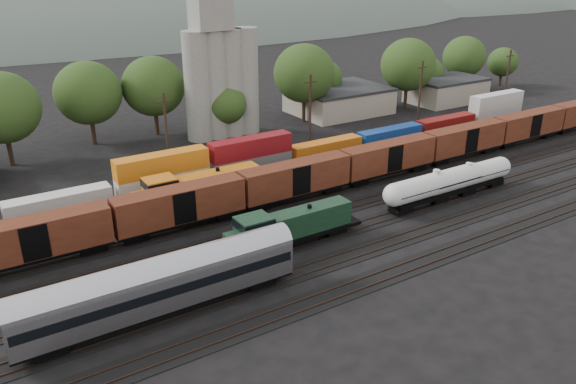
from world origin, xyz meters
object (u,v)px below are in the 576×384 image
passenger_coach (161,283)px  grain_silo (221,71)px  green_locomotive (287,227)px  orange_locomotive (196,188)px  tank_car_a (435,185)px

passenger_coach → grain_silo: 54.58m
green_locomotive → orange_locomotive: (-3.84, 15.00, 0.12)m
green_locomotive → orange_locomotive: orange_locomotive is taller
tank_car_a → orange_locomotive: bearing=149.7°
tank_car_a → orange_locomotive: orange_locomotive is taller
tank_car_a → grain_silo: 42.90m
passenger_coach → grain_silo: size_ratio=0.84×
green_locomotive → orange_locomotive: 15.48m
orange_locomotive → green_locomotive: bearing=-75.7°
green_locomotive → orange_locomotive: size_ratio=0.90×
grain_silo → tank_car_a: bearing=-77.4°
orange_locomotive → passenger_coach: bearing=-120.6°
green_locomotive → passenger_coach: 16.49m
tank_car_a → orange_locomotive: size_ratio=0.91×
tank_car_a → orange_locomotive: (-25.64, 15.00, 0.01)m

